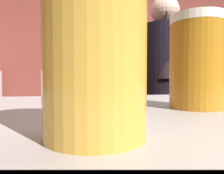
# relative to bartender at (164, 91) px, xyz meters

# --- Properties ---
(wall_back) EXTENTS (5.20, 0.10, 2.70)m
(wall_back) POSITION_rel_bartender_xyz_m (-0.12, 1.93, 0.34)
(wall_back) COLOR brown
(wall_back) RESTS_ON ground
(prep_counter) EXTENTS (2.10, 0.60, 0.88)m
(prep_counter) POSITION_rel_bartender_xyz_m (0.23, 0.46, -0.57)
(prep_counter) COLOR brown
(prep_counter) RESTS_ON ground
(back_shelf) EXTENTS (0.81, 0.36, 1.09)m
(back_shelf) POSITION_rel_bartender_xyz_m (-0.35, 1.65, -0.47)
(back_shelf) COLOR #383144
(back_shelf) RESTS_ON ground
(bartender) EXTENTS (0.49, 0.55, 1.74)m
(bartender) POSITION_rel_bartender_xyz_m (0.00, 0.00, 0.00)
(bartender) COLOR #282B3B
(bartender) RESTS_ON ground
(knife_block) EXTENTS (0.10, 0.08, 0.29)m
(knife_block) POSITION_rel_bartender_xyz_m (0.86, 0.48, -0.02)
(knife_block) COLOR brown
(knife_block) RESTS_ON prep_counter
(mixing_bowl) EXTENTS (0.19, 0.19, 0.05)m
(mixing_bowl) POSITION_rel_bartender_xyz_m (-0.08, 0.45, -0.11)
(mixing_bowl) COLOR beige
(mixing_bowl) RESTS_ON prep_counter
(chefs_knife) EXTENTS (0.24, 0.08, 0.01)m
(chefs_knife) POSITION_rel_bartender_xyz_m (0.28, 0.41, -0.13)
(chefs_knife) COLOR silver
(chefs_knife) RESTS_ON prep_counter
(pint_glass_near) EXTENTS (0.08, 0.08, 0.13)m
(pint_glass_near) POSITION_rel_bartender_xyz_m (-0.50, -1.30, 0.12)
(pint_glass_near) COLOR #B3711B
(pint_glass_near) RESTS_ON bar_counter
(pint_glass_far) EXTENTS (0.07, 0.07, 0.14)m
(pint_glass_far) POSITION_rel_bartender_xyz_m (-0.66, -1.43, 0.12)
(pint_glass_far) COLOR gold
(pint_glass_far) RESTS_ON bar_counter
(bottle_vinegar) EXTENTS (0.05, 0.05, 0.26)m
(bottle_vinegar) POSITION_rel_bartender_xyz_m (-0.09, 1.67, 0.18)
(bottle_vinegar) COLOR #D1D37A
(bottle_vinegar) RESTS_ON back_shelf
(bottle_olive_oil) EXTENTS (0.05, 0.05, 0.27)m
(bottle_olive_oil) POSITION_rel_bartender_xyz_m (-0.53, 1.61, 0.18)
(bottle_olive_oil) COLOR #4B8A36
(bottle_olive_oil) RESTS_ON back_shelf
(bottle_soy) EXTENTS (0.06, 0.06, 0.21)m
(bottle_soy) POSITION_rel_bartender_xyz_m (-0.59, 1.56, 0.15)
(bottle_soy) COLOR #448834
(bottle_soy) RESTS_ON back_shelf
(bottle_hot_sauce) EXTENTS (0.06, 0.06, 0.21)m
(bottle_hot_sauce) POSITION_rel_bartender_xyz_m (-0.63, 1.73, 0.16)
(bottle_hot_sauce) COLOR #366096
(bottle_hot_sauce) RESTS_ON back_shelf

